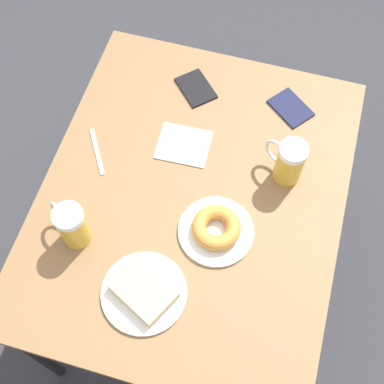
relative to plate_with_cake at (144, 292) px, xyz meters
name	(u,v)px	position (x,y,z in m)	size (l,w,h in m)	color
ground_plane	(192,280)	(-0.04, -0.30, -0.78)	(8.00, 8.00, 0.00)	#333338
table	(192,205)	(-0.04, -0.30, -0.08)	(0.84, 1.04, 0.76)	olive
plate_with_cake	(144,292)	(0.00, 0.00, 0.00)	(0.22, 0.22, 0.04)	white
plate_with_donut	(216,229)	(-0.13, -0.22, 0.01)	(0.21, 0.21, 0.05)	white
beer_mug_left	(72,225)	(0.22, -0.10, 0.06)	(0.12, 0.09, 0.14)	gold
beer_mug_center	(289,162)	(-0.28, -0.44, 0.06)	(0.12, 0.09, 0.14)	gold
napkin_folded	(184,145)	(0.03, -0.46, -0.01)	(0.16, 0.13, 0.00)	white
fork	(97,151)	(0.27, -0.37, -0.01)	(0.10, 0.14, 0.00)	silver
passport_near_edge	(291,108)	(-0.25, -0.67, -0.01)	(0.15, 0.15, 0.01)	#141938
passport_far_edge	(196,88)	(0.05, -0.67, -0.01)	(0.15, 0.15, 0.01)	black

